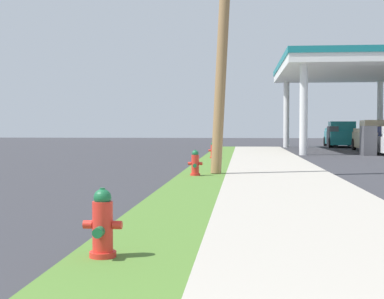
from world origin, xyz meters
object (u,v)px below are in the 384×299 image
at_px(fire_hydrant_nearest, 103,227).
at_px(fire_hydrant_third, 213,151).
at_px(truck_tan_at_forecourt, 375,137).
at_px(utility_pole_midground, 223,34).
at_px(truck_teal_on_apron, 340,135).
at_px(fire_hydrant_second, 195,164).

distance_m(fire_hydrant_nearest, fire_hydrant_third, 19.47).
xyz_separation_m(fire_hydrant_nearest, fire_hydrant_third, (0.17, 19.47, 0.00)).
bearing_deg(fire_hydrant_third, fire_hydrant_nearest, -90.51).
bearing_deg(truck_tan_at_forecourt, fire_hydrant_third, -131.22).
distance_m(fire_hydrant_third, utility_pole_midground, 9.24).
height_order(fire_hydrant_nearest, fire_hydrant_third, same).
relative_size(utility_pole_midground, truck_teal_on_apron, 1.51).
relative_size(fire_hydrant_nearest, fire_hydrant_second, 1.00).
bearing_deg(fire_hydrant_nearest, fire_hydrant_third, 89.49).
bearing_deg(fire_hydrant_third, truck_tan_at_forecourt, 48.78).
xyz_separation_m(utility_pole_midground, truck_teal_on_apron, (8.21, 27.42, -3.43)).
bearing_deg(fire_hydrant_nearest, utility_pole_midground, 85.38).
xyz_separation_m(truck_tan_at_forecourt, truck_teal_on_apron, (-0.76, 8.00, 0.00)).
xyz_separation_m(fire_hydrant_third, utility_pole_midground, (0.73, -8.34, 3.90)).
xyz_separation_m(fire_hydrant_second, fire_hydrant_third, (0.04, 9.23, 0.00)).
bearing_deg(truck_teal_on_apron, fire_hydrant_nearest, -103.29).
xyz_separation_m(fire_hydrant_nearest, truck_teal_on_apron, (9.10, 38.54, 0.47)).
distance_m(fire_hydrant_second, utility_pole_midground, 4.07).
xyz_separation_m(fire_hydrant_second, truck_tan_at_forecourt, (9.74, 20.30, 0.47)).
xyz_separation_m(fire_hydrant_nearest, utility_pole_midground, (0.90, 11.13, 3.90)).
bearing_deg(utility_pole_midground, fire_hydrant_nearest, -94.62).
bearing_deg(truck_tan_at_forecourt, fire_hydrant_second, -115.62).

